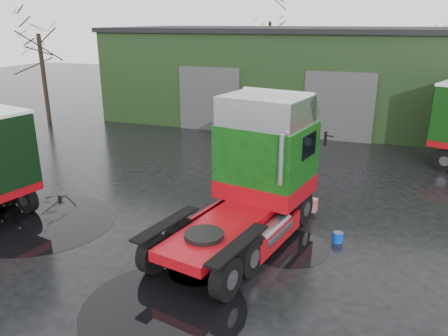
% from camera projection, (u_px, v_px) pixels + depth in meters
% --- Properties ---
extents(ground, '(100.00, 100.00, 0.00)m').
position_uv_depth(ground, '(230.00, 242.00, 13.99)').
color(ground, black).
extents(warehouse, '(32.40, 12.40, 6.30)m').
position_uv_depth(warehouse, '(348.00, 75.00, 30.26)').
color(warehouse, black).
rests_on(warehouse, ground).
extents(hero_tractor, '(4.60, 7.80, 4.54)m').
position_uv_depth(hero_tractor, '(236.00, 177.00, 13.13)').
color(hero_tractor, '#0E430F').
rests_on(hero_tractor, ground).
extents(wash_bucket, '(0.35, 0.35, 0.32)m').
position_uv_depth(wash_bucket, '(338.00, 237.00, 13.98)').
color(wash_bucket, '#0838B9').
rests_on(wash_bucket, ground).
extents(tree_left, '(4.40, 4.40, 8.50)m').
position_uv_depth(tree_left, '(42.00, 61.00, 28.61)').
color(tree_left, black).
rests_on(tree_left, ground).
extents(tree_back_a, '(4.40, 4.40, 9.50)m').
position_uv_depth(tree_back_a, '(269.00, 43.00, 41.17)').
color(tree_back_a, black).
rests_on(tree_back_a, ground).
extents(puddle_0, '(4.14, 4.14, 0.01)m').
position_uv_depth(puddle_0, '(164.00, 308.00, 10.79)').
color(puddle_0, black).
rests_on(puddle_0, ground).
extents(puddle_1, '(2.57, 2.57, 0.01)m').
position_uv_depth(puddle_1, '(288.00, 247.00, 13.69)').
color(puddle_1, black).
rests_on(puddle_1, ground).
extents(puddle_2, '(4.99, 4.99, 0.01)m').
position_uv_depth(puddle_2, '(44.00, 222.00, 15.39)').
color(puddle_2, black).
rests_on(puddle_2, ground).
extents(puddle_4, '(1.63, 1.63, 0.01)m').
position_uv_depth(puddle_4, '(197.00, 271.00, 12.41)').
color(puddle_4, black).
rests_on(puddle_4, ground).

